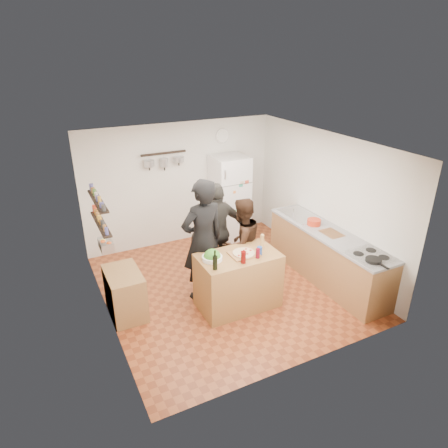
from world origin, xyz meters
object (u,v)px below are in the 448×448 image
wine_bottle (215,263)px  salt_canister (260,251)px  person_left (203,241)px  prep_island (238,281)px  pepper_mill (262,242)px  person_center (241,243)px  person_back (217,231)px  wall_clock (222,136)px  counter_run (327,256)px  red_bowl (314,222)px  skillet (373,260)px  side_table (125,293)px  fridge (229,198)px  salad_bowl (212,258)px

wine_bottle → salt_canister: wine_bottle is taller
salt_canister → person_left: size_ratio=0.06×
prep_island → pepper_mill: (0.45, 0.05, 0.55)m
person_center → person_back: person_back is taller
wall_clock → wine_bottle: bearing=-118.2°
counter_run → red_bowl: (-0.05, 0.37, 0.52)m
salt_canister → red_bowl: (1.43, 0.50, -0.00)m
prep_island → red_bowl: bearing=12.5°
person_left → skillet: bearing=135.1°
wine_bottle → wall_clock: 3.44m
person_center → wine_bottle: bearing=28.6°
pepper_mill → counter_run: bearing=-1.5°
salt_canister → side_table: bearing=160.3°
wine_bottle → pepper_mill: (0.95, 0.27, -0.01)m
fridge → skillet: bearing=-79.2°
salt_canister → wall_clock: wall_clock is taller
person_left → person_center: size_ratio=1.29×
person_left → wine_bottle: bearing=72.4°
counter_run → red_bowl: size_ratio=10.84×
skillet → side_table: bearing=153.6°
person_back → wall_clock: (0.92, 1.66, 1.27)m
person_left → counter_run: 2.29m
prep_island → person_center: (0.35, 0.54, 0.34)m
wine_bottle → fridge: fridge is taller
side_table → person_back: bearing=12.8°
salad_bowl → salt_canister: (0.72, -0.17, 0.03)m
prep_island → fridge: 2.57m
counter_run → skillet: size_ratio=11.13×
salad_bowl → fridge: (1.45, 2.26, -0.04)m
salad_bowl → person_left: 0.44m
person_left → wall_clock: size_ratio=6.82×
fridge → person_back: bearing=-124.7°
wine_bottle → person_left: person_left is taller
salt_canister → person_center: 0.68m
prep_island → wall_clock: 3.31m
wine_bottle → pepper_mill: wine_bottle is taller
fridge → wall_clock: 1.29m
person_back → counter_run: (1.67, -0.97, -0.43)m
pepper_mill → counter_run: size_ratio=0.07×
fridge → side_table: fridge is taller
salad_bowl → skillet: size_ratio=1.30×
prep_island → salt_canister: bearing=-21.8°
person_center → side_table: bearing=-14.4°
salad_bowl → wine_bottle: size_ratio=1.46×
person_center → wall_clock: size_ratio=5.30×
salad_bowl → wine_bottle: wine_bottle is taller
salt_canister → person_center: bearing=85.7°
counter_run → side_table: bearing=170.7°
wine_bottle → prep_island: bearing=23.7°
pepper_mill → red_bowl: size_ratio=0.80×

